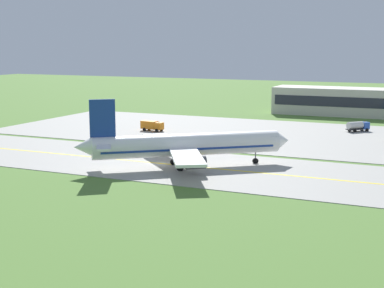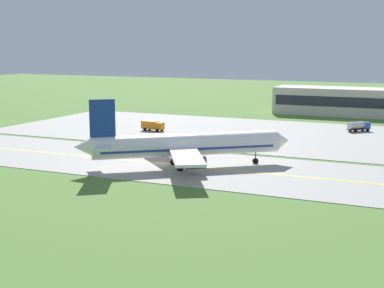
% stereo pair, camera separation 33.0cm
% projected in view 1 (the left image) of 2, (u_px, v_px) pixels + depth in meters
% --- Properties ---
extents(ground_plane, '(500.00, 500.00, 0.00)m').
position_uv_depth(ground_plane, '(161.00, 164.00, 106.30)').
color(ground_plane, '#517A33').
extents(taxiway_strip, '(240.00, 28.00, 0.10)m').
position_uv_depth(taxiway_strip, '(161.00, 164.00, 106.29)').
color(taxiway_strip, '#9E9B93').
rests_on(taxiway_strip, ground).
extents(apron_pad, '(140.00, 52.00, 0.10)m').
position_uv_depth(apron_pad, '(276.00, 135.00, 140.02)').
color(apron_pad, '#9E9B93').
rests_on(apron_pad, ground).
extents(taxiway_centreline, '(220.00, 0.60, 0.01)m').
position_uv_depth(taxiway_centreline, '(161.00, 163.00, 106.28)').
color(taxiway_centreline, yellow).
rests_on(taxiway_centreline, taxiway_strip).
extents(airplane_lead, '(33.31, 29.31, 12.70)m').
position_uv_depth(airplane_lead, '(185.00, 145.00, 102.40)').
color(airplane_lead, white).
rests_on(airplane_lead, ground).
extents(service_truck_baggage, '(6.21, 2.92, 2.60)m').
position_uv_depth(service_truck_baggage, '(152.00, 125.00, 146.16)').
color(service_truck_baggage, orange).
rests_on(service_truck_baggage, ground).
extents(service_truck_catering, '(5.56, 5.81, 2.65)m').
position_uv_depth(service_truck_catering, '(358.00, 126.00, 145.21)').
color(service_truck_catering, '#264CA5').
rests_on(service_truck_catering, ground).
extents(terminal_building, '(56.38, 12.85, 9.73)m').
position_uv_depth(terminal_building, '(366.00, 102.00, 176.43)').
color(terminal_building, beige).
rests_on(terminal_building, ground).
extents(traffic_cone_near_edge, '(0.44, 0.44, 0.60)m').
position_uv_depth(traffic_cone_near_edge, '(145.00, 147.00, 122.35)').
color(traffic_cone_near_edge, orange).
rests_on(traffic_cone_near_edge, ground).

